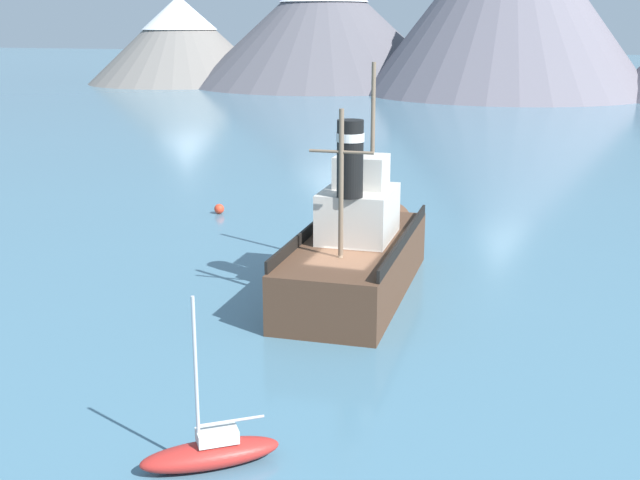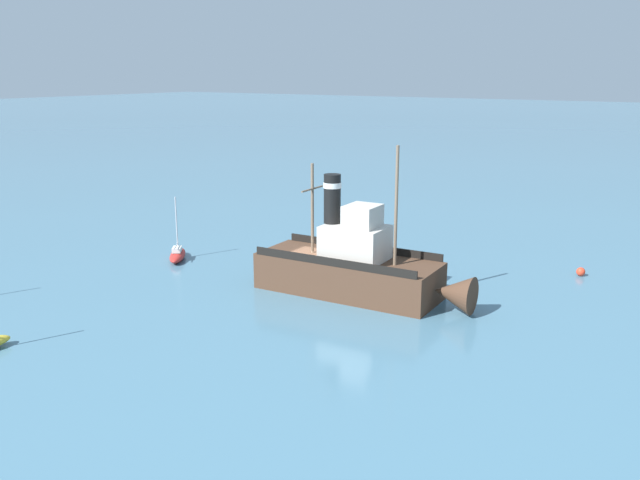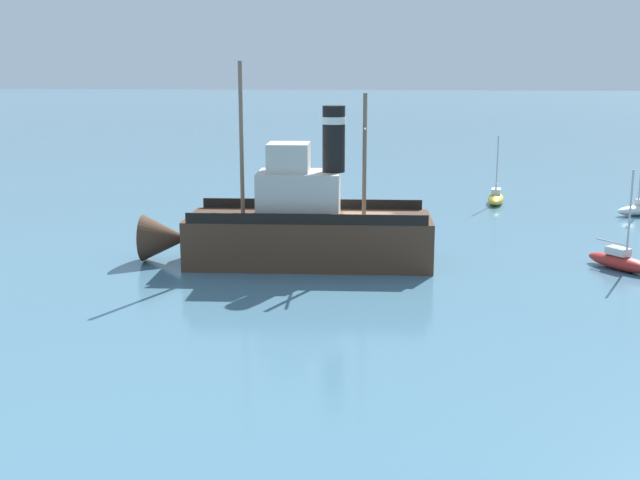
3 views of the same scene
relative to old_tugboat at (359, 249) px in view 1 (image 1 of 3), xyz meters
The scene contains 5 objects.
ground_plane 3.91m from the old_tugboat, 84.91° to the right, with size 600.00×600.00×0.00m, color #477289.
mountain_ridge 111.88m from the old_tugboat, 87.28° to the left, with size 177.62×57.52×33.98m.
old_tugboat is the anchor object (origin of this frame).
sailboat_red 15.82m from the old_tugboat, 88.68° to the right, with size 3.71×3.15×4.90m.
mooring_buoy 16.84m from the old_tugboat, 137.29° to the left, with size 0.62×0.62×0.62m, color red.
Camera 1 is at (9.00, -29.73, 11.60)m, focal length 45.00 mm.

